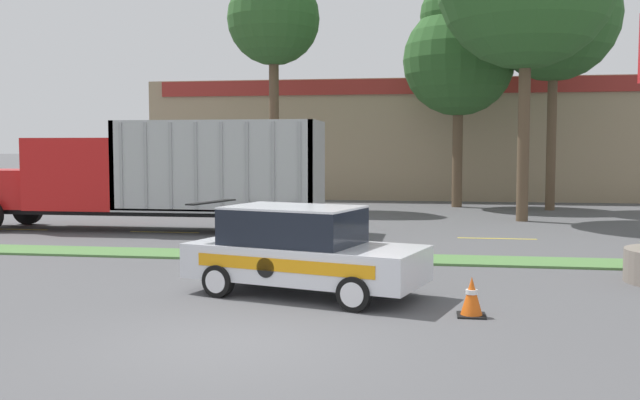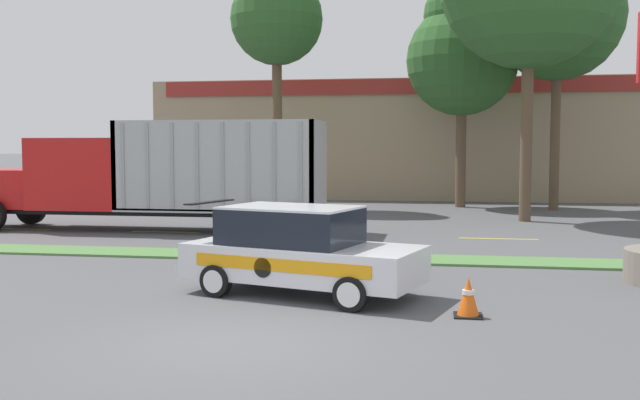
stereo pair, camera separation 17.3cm
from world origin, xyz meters
The scene contains 13 objects.
ground_plane centered at (0.00, 0.00, 0.00)m, with size 600.00×600.00×0.00m, color #515154.
grass_verge centered at (0.00, 7.94, 0.03)m, with size 120.00×1.47×0.06m, color #517F42.
centre_line_2 centered at (-11.43, 12.68, 0.00)m, with size 2.40×0.14×0.01m, color yellow.
centre_line_3 centered at (-6.03, 12.68, 0.00)m, with size 2.40×0.14×0.01m, color yellow.
centre_line_4 centered at (-0.63, 12.68, 0.00)m, with size 2.40×0.14×0.01m, color yellow.
centre_line_5 centered at (4.77, 12.68, 0.00)m, with size 2.40×0.14×0.01m, color yellow.
dump_truck_mid centered at (-7.99, 13.06, 1.68)m, with size 12.38×2.76×3.69m.
rally_car centered at (0.30, 3.49, 0.86)m, with size 4.83×3.09×1.72m.
traffic_cone centered at (3.43, 2.16, 0.33)m, with size 0.47×0.47×0.66m.
store_building_backdrop centered at (3.33, 34.05, 3.24)m, with size 32.29×12.10×6.47m.
tree_behind_left centered at (8.03, 23.41, 9.19)m, with size 5.74×5.74×12.94m.
tree_behind_centre centered at (3.94, 24.57, 7.41)m, with size 5.20×5.20×10.81m.
tree_behind_far_right centered at (-4.40, 22.21, 9.00)m, with size 4.20×4.20×11.80m.
Camera 1 is at (2.75, -9.80, 2.80)m, focal length 40.00 mm.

